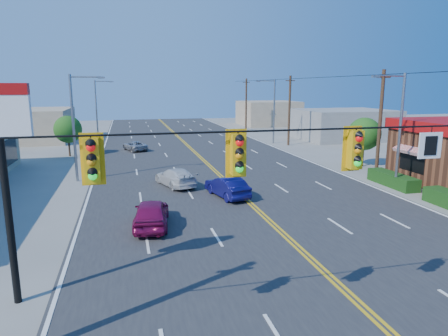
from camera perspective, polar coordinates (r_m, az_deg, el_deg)
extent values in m
plane|color=gray|center=(13.89, 21.18, -20.01)|extent=(160.00, 160.00, 0.00)
cube|color=#2D2D30|center=(31.20, -0.12, -1.54)|extent=(20.00, 120.00, 0.06)
cylinder|color=black|center=(12.00, 23.27, 5.37)|extent=(24.00, 0.05, 0.05)
cube|color=white|center=(12.81, 27.37, 2.87)|extent=(0.75, 0.04, 0.75)
cube|color=#D89E0C|center=(9.70, -18.32, 1.04)|extent=(0.55, 0.34, 1.25)
cube|color=#D89E0C|center=(10.04, 1.99, 1.96)|extent=(0.55, 0.34, 1.25)
cube|color=#D89E0C|center=(11.39, 18.20, 2.53)|extent=(0.55, 0.34, 1.25)
cube|color=#194214|center=(29.28, 26.42, -2.80)|extent=(1.20, 9.00, 0.90)
cylinder|color=black|center=(14.63, -28.40, -6.14)|extent=(0.24, 0.24, 6.00)
cylinder|color=gray|center=(29.91, 23.84, 4.63)|extent=(0.20, 0.20, 8.00)
cylinder|color=gray|center=(29.10, 22.70, 12.07)|extent=(2.20, 0.12, 0.12)
cube|color=gray|center=(28.46, 20.87, 12.13)|extent=(0.50, 0.25, 0.15)
cylinder|color=gray|center=(50.99, 7.17, 7.98)|extent=(0.20, 0.20, 8.00)
cylinder|color=gray|center=(50.52, 6.09, 12.28)|extent=(2.20, 0.12, 0.12)
cube|color=gray|center=(50.15, 4.88, 12.26)|extent=(0.50, 0.25, 0.15)
cylinder|color=gray|center=(31.90, -20.69, 5.24)|extent=(0.20, 0.20, 8.00)
cylinder|color=gray|center=(31.65, -19.17, 12.20)|extent=(2.20, 0.12, 0.12)
cube|color=gray|center=(31.57, -17.13, 12.24)|extent=(0.50, 0.25, 0.15)
cylinder|color=gray|center=(57.73, -17.77, 7.93)|extent=(0.20, 0.20, 8.00)
cylinder|color=gray|center=(57.59, -16.89, 11.77)|extent=(2.20, 0.12, 0.12)
cube|color=gray|center=(57.55, -15.77, 11.78)|extent=(0.50, 0.25, 0.15)
cylinder|color=#47301E|center=(33.80, 21.37, 5.85)|extent=(0.28, 0.28, 8.40)
cylinder|color=#47301E|center=(49.57, 9.32, 8.05)|extent=(0.28, 0.28, 8.40)
cylinder|color=#47301E|center=(66.49, 3.18, 9.04)|extent=(0.28, 0.28, 8.40)
cylinder|color=#47301E|center=(38.20, 19.21, 1.80)|extent=(0.20, 0.20, 2.10)
sphere|color=#235B19|center=(37.95, 19.40, 4.61)|extent=(2.94, 2.94, 2.94)
cylinder|color=#47301E|center=(44.33, -21.24, 2.86)|extent=(0.20, 0.20, 2.00)
sphere|color=#235B19|center=(44.12, -21.41, 5.17)|extent=(2.80, 2.80, 2.80)
cube|color=gray|center=(57.72, 16.71, 6.00)|extent=(12.00, 10.00, 4.00)
cube|color=tan|center=(59.14, -26.41, 5.51)|extent=(11.00, 12.00, 4.20)
cube|color=tan|center=(76.33, 6.32, 7.80)|extent=(10.00, 10.00, 4.40)
imported|color=maroon|center=(20.80, -10.33, -6.50)|extent=(2.20, 4.39, 1.44)
imported|color=#0E0D50|center=(25.90, 0.43, -2.83)|extent=(2.30, 4.26, 1.33)
imported|color=silver|center=(28.97, -6.94, -1.41)|extent=(2.99, 4.75, 1.28)
imported|color=#A8A8AD|center=(45.91, -12.62, 3.06)|extent=(2.97, 4.25, 1.08)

